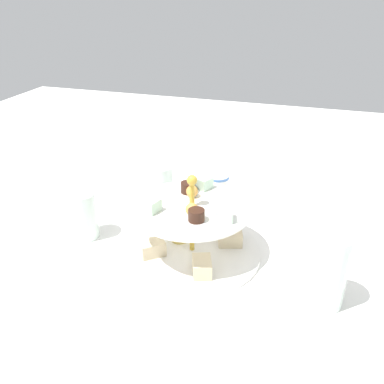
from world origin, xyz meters
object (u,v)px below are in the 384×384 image
object	(u,v)px
water_glass_short_left	(161,181)
butter_knife_left	(105,371)
tiered_serving_stand	(192,232)
water_glass_mid_back	(83,215)
butter_knife_right	(307,214)
water_glass_tall_right	(327,270)
teacup_with_saucer	(218,184)

from	to	relation	value
water_glass_short_left	butter_knife_left	bearing A→B (deg)	102.74
tiered_serving_stand	water_glass_mid_back	distance (m)	0.24
butter_knife_right	water_glass_mid_back	distance (m)	0.52
butter_knife_left	butter_knife_right	bearing A→B (deg)	76.91
water_glass_tall_right	butter_knife_right	xyz separation A→B (m)	(0.04, -0.30, -0.07)
water_glass_mid_back	teacup_with_saucer	bearing A→B (deg)	-127.76
water_glass_short_left	teacup_with_saucer	bearing A→B (deg)	-155.91
butter_knife_left	water_glass_mid_back	size ratio (longest dim) A/B	1.63
water_glass_short_left	butter_knife_left	world-z (taller)	water_glass_short_left
water_glass_short_left	teacup_with_saucer	size ratio (longest dim) A/B	0.92
water_glass_short_left	water_glass_mid_back	distance (m)	0.24
butter_knife_right	water_glass_short_left	bearing A→B (deg)	52.80
water_glass_tall_right	butter_knife_right	size ratio (longest dim) A/B	0.80
water_glass_short_left	teacup_with_saucer	world-z (taller)	water_glass_short_left
tiered_serving_stand	butter_knife_left	distance (m)	0.32
teacup_with_saucer	butter_knife_right	bearing A→B (deg)	168.90
butter_knife_right	water_glass_tall_right	bearing A→B (deg)	148.73
tiered_serving_stand	teacup_with_saucer	world-z (taller)	tiered_serving_stand
water_glass_tall_right	teacup_with_saucer	distance (m)	0.45
butter_knife_left	water_glass_short_left	bearing A→B (deg)	113.55
tiered_serving_stand	water_glass_tall_right	xyz separation A→B (m)	(-0.26, 0.07, 0.02)
water_glass_tall_right	water_glass_short_left	xyz separation A→B (m)	(0.41, -0.29, -0.03)
teacup_with_saucer	butter_knife_left	distance (m)	0.60
water_glass_tall_right	water_glass_short_left	distance (m)	0.50
butter_knife_left	water_glass_mid_back	xyz separation A→B (m)	(0.21, -0.31, 0.05)
butter_knife_left	butter_knife_right	world-z (taller)	same
water_glass_short_left	butter_knife_right	size ratio (longest dim) A/B	0.49
water_glass_mid_back	water_glass_short_left	bearing A→B (deg)	-111.27
water_glass_tall_right	butter_knife_right	world-z (taller)	water_glass_tall_right
tiered_serving_stand	butter_knife_right	bearing A→B (deg)	-132.37
butter_knife_right	water_glass_mid_back	xyz separation A→B (m)	(0.45, 0.24, 0.05)
teacup_with_saucer	butter_knife_right	distance (m)	0.24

